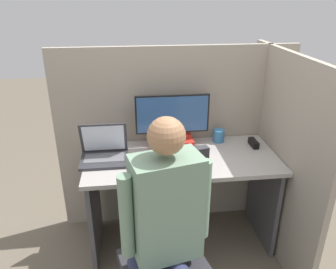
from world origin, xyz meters
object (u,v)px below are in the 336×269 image
(laptop, at_px, (104,153))
(carrot_toy, at_px, (170,164))
(person, at_px, (165,230))
(monitor, at_px, (172,116))
(stapler, at_px, (254,143))
(office_chair, at_px, (169,244))
(paper_box, at_px, (172,142))
(coffee_mug, at_px, (219,136))

(laptop, distance_m, carrot_toy, 0.47)
(person, bearing_deg, laptop, 113.24)
(monitor, height_order, person, person)
(stapler, distance_m, office_chair, 1.06)
(paper_box, height_order, coffee_mug, coffee_mug)
(office_chair, bearing_deg, carrot_toy, 82.30)
(coffee_mug, bearing_deg, paper_box, -172.96)
(stapler, xyz_separation_m, coffee_mug, (-0.24, 0.11, 0.02))
(laptop, height_order, carrot_toy, laptop)
(laptop, relative_size, office_chair, 0.32)
(laptop, xyz_separation_m, office_chair, (0.38, -0.63, -0.29))
(carrot_toy, bearing_deg, person, -99.23)
(paper_box, xyz_separation_m, coffee_mug, (0.37, 0.05, 0.01))
(office_chair, relative_size, person, 0.77)
(monitor, height_order, laptop, monitor)
(monitor, relative_size, laptop, 1.67)
(laptop, xyz_separation_m, coffee_mug, (0.87, 0.20, -0.00))
(laptop, bearing_deg, stapler, 4.52)
(paper_box, relative_size, office_chair, 0.29)
(paper_box, distance_m, office_chair, 0.84)
(laptop, xyz_separation_m, carrot_toy, (0.44, -0.17, -0.02))
(paper_box, height_order, stapler, paper_box)
(stapler, height_order, office_chair, office_chair)
(laptop, xyz_separation_m, person, (0.34, -0.79, -0.05))
(laptop, height_order, coffee_mug, laptop)
(office_chair, xyz_separation_m, person, (-0.04, -0.16, 0.24))
(carrot_toy, relative_size, person, 0.11)
(monitor, distance_m, person, 0.99)
(laptop, bearing_deg, monitor, 17.63)
(carrot_toy, bearing_deg, stapler, 20.81)
(person, bearing_deg, coffee_mug, 61.79)
(stapler, relative_size, office_chair, 0.13)
(stapler, distance_m, person, 1.17)
(office_chair, distance_m, person, 0.29)
(monitor, distance_m, stapler, 0.66)
(carrot_toy, distance_m, coffee_mug, 0.57)
(paper_box, distance_m, person, 0.96)
(office_chair, bearing_deg, stapler, 44.16)
(paper_box, distance_m, coffee_mug, 0.37)
(carrot_toy, bearing_deg, monitor, 79.69)
(paper_box, relative_size, coffee_mug, 3.10)
(paper_box, distance_m, carrot_toy, 0.33)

